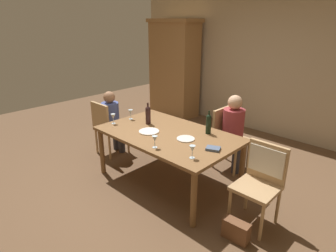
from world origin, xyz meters
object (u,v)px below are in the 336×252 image
Objects in this scene: dinner_plate_host at (149,131)px; chair_left_end at (107,125)px; wine_glass_centre at (192,149)px; wine_bottle_tall_green at (148,115)px; dining_table at (168,138)px; dinner_plate_guest_left at (186,139)px; wine_glass_far at (155,139)px; wine_bottle_dark_red at (209,123)px; wine_glass_near_right at (131,112)px; person_man_bearded at (235,128)px; chair_far_right at (227,134)px; chair_right_end at (263,173)px; person_woman_host at (112,118)px; wine_glass_near_left at (113,117)px; handbag at (236,231)px; armoire_cabinet at (174,68)px.

chair_left_end is at bearing 176.77° from dinner_plate_host.
wine_bottle_tall_green is at bearing 160.64° from wine_glass_centre.
dining_table is 0.32m from dinner_plate_guest_left.
wine_glass_far is (0.21, -0.44, 0.18)m from dining_table.
wine_glass_near_right is at bearing -163.96° from wine_bottle_dark_red.
person_man_bearded is at bearing 36.81° from wine_glass_near_right.
chair_far_right is 1.25m from dinner_plate_host.
person_woman_host is (-2.63, -0.10, 0.04)m from chair_right_end.
wine_glass_near_left is at bearing -43.15° from chair_far_right.
handbag is (1.53, -0.20, -0.63)m from dinner_plate_host.
dinner_plate_guest_left is (-0.09, -0.36, -0.14)m from wine_bottle_dark_red.
chair_far_right is 0.85× the size of person_woman_host.
dining_table is at bearing 19.13° from wine_glass_near_left.
wine_glass_centre is 0.95m from handbag.
person_man_bearded is 1.66m from handbag.
wine_glass_near_left reaches higher than dinner_plate_host.
person_woman_host is at bearing 178.89° from dining_table.
wine_glass_near_right is at bearing -1.05° from person_woman_host.
armoire_cabinet is at bearing -33.28° from chair_right_end.
wine_bottle_tall_green is at bearing -55.11° from armoire_cabinet.
wine_glass_near_right reaches higher than dining_table.
wine_bottle_dark_red is 2.11× the size of wine_glass_near_left.
wine_glass_near_left is at bearing -167.35° from dinner_plate_host.
person_man_bearded is at bearing -43.65° from chair_right_end.
armoire_cabinet is at bearing 135.70° from wine_glass_centre.
armoire_cabinet is 4.40m from handbag.
wine_bottle_tall_green is 1.14× the size of handbag.
dinner_plate_host is at bearing -53.62° from armoire_cabinet.
wine_bottle_tall_green is 0.91m from wine_bottle_dark_red.
chair_far_right is 3.36× the size of dinner_plate_host.
dining_table is at bearing 165.09° from handbag.
wine_bottle_tall_green is 2.13× the size of wine_glass_near_left.
person_woman_host is 7.26× the size of wine_glass_near_left.
armoire_cabinet reaches higher than dinner_plate_host.
wine_bottle_tall_green is 1.16× the size of dinner_plate_host.
dinner_plate_guest_left is (-0.39, 0.35, -0.10)m from wine_glass_centre.
wine_glass_far is 0.52m from dinner_plate_host.
dinner_plate_guest_left is at bearing 76.92° from wine_glass_far.
chair_left_end is 6.17× the size of wine_glass_near_right.
chair_left_end is 6.17× the size of wine_glass_far.
wine_glass_near_left is 1.00× the size of wine_glass_centre.
chair_far_right is at bearing 88.67° from dinner_plate_guest_left.
person_man_bearded is at bearing 59.05° from dinner_plate_host.
chair_far_right is at bearing 96.09° from wine_bottle_dark_red.
dinner_plate_guest_left is at bearing -103.26° from wine_bottle_dark_red.
armoire_cabinet is 2.58m from chair_left_end.
dining_table is 1.32m from chair_left_end.
chair_right_end reaches higher than wine_glass_far.
chair_right_end is at bearing 90.00° from handbag.
wine_bottle_dark_red is 2.11× the size of wine_glass_far.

